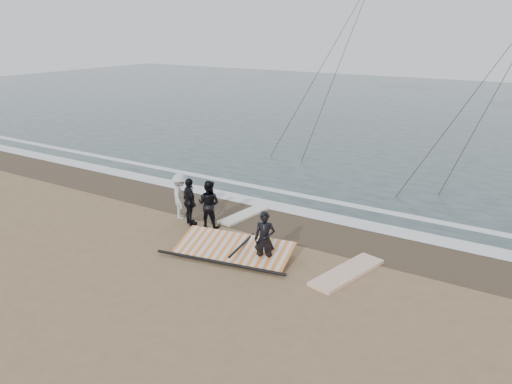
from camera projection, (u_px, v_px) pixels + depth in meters
ground at (208, 273)px, 14.53m from camera, size 120.00×120.00×0.00m
sea at (452, 112)px, 41.02m from camera, size 120.00×54.00×0.02m
wet_sand at (283, 223)px, 18.14m from camera, size 120.00×2.80×0.01m
foam_near at (301, 211)px, 19.26m from camera, size 120.00×0.90×0.01m
foam_far at (320, 199)px, 20.62m from camera, size 120.00×0.45×0.01m
man_main at (265, 239)px, 14.73m from camera, size 0.73×0.61×1.72m
board_white at (347, 272)px, 14.45m from camera, size 1.37×2.83×0.11m
board_cream at (244, 215)px, 18.81m from camera, size 0.89×2.34×0.10m
trio_cluster at (192, 200)px, 17.99m from camera, size 2.47×1.37×1.74m
sail_rig at (235, 248)px, 15.68m from camera, size 4.19×2.31×0.49m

